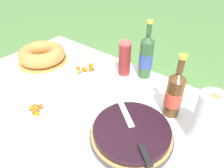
{
  "coord_description": "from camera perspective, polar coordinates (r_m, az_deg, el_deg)",
  "views": [
    {
      "loc": [
        0.65,
        -0.5,
        1.46
      ],
      "look_at": [
        0.11,
        0.17,
        0.84
      ],
      "focal_mm": 32.0,
      "sensor_mm": 36.0,
      "label": 1
    }
  ],
  "objects": [
    {
      "name": "cider_bottle_amber",
      "position": [
        0.95,
        17.34,
        -2.74
      ],
      "size": [
        0.08,
        0.08,
        0.32
      ],
      "color": "brown",
      "rests_on": "tablecloth"
    },
    {
      "name": "garden_table",
      "position": [
        1.12,
        -10.08,
        -7.8
      ],
      "size": [
        1.49,
        1.0,
        0.77
      ],
      "color": "#A87A47",
      "rests_on": "ground_plane"
    },
    {
      "name": "paper_towel_roll",
      "position": [
        0.88,
        25.56,
        -8.91
      ],
      "size": [
        0.11,
        0.11,
        0.23
      ],
      "color": "white",
      "rests_on": "tablecloth"
    },
    {
      "name": "bundt_cake",
      "position": [
        1.45,
        -19.36,
        7.95
      ],
      "size": [
        0.34,
        0.34,
        0.1
      ],
      "color": "tan",
      "rests_on": "tablecloth"
    },
    {
      "name": "serving_knife",
      "position": [
        0.82,
        6.42,
        -13.54
      ],
      "size": [
        0.32,
        0.24,
        0.01
      ],
      "rotation": [
        0.0,
        0.0,
        2.51
      ],
      "color": "silver",
      "rests_on": "berry_tart"
    },
    {
      "name": "cider_bottle_green",
      "position": [
        1.19,
        9.71,
        7.68
      ],
      "size": [
        0.08,
        0.08,
        0.35
      ],
      "color": "#2D562D",
      "rests_on": "tablecloth"
    },
    {
      "name": "tablecloth",
      "position": [
        1.08,
        -10.44,
        -5.3
      ],
      "size": [
        1.5,
        1.01,
        0.1
      ],
      "color": "white",
      "rests_on": "garden_table"
    },
    {
      "name": "cup_stack",
      "position": [
        1.2,
        3.61,
        7.18
      ],
      "size": [
        0.07,
        0.07,
        0.21
      ],
      "color": "#E04C47",
      "rests_on": "tablecloth"
    },
    {
      "name": "berry_tart",
      "position": [
        0.87,
        5.57,
        -13.64
      ],
      "size": [
        0.36,
        0.36,
        0.06
      ],
      "color": "#38383D",
      "rests_on": "tablecloth"
    },
    {
      "name": "snack_plate_left",
      "position": [
        1.27,
        -7.61,
        3.61
      ],
      "size": [
        0.24,
        0.24,
        0.05
      ],
      "color": "white",
      "rests_on": "tablecloth"
    },
    {
      "name": "snack_plate_near",
      "position": [
        1.05,
        -20.79,
        -7.08
      ],
      "size": [
        0.22,
        0.22,
        0.05
      ],
      "color": "white",
      "rests_on": "tablecloth"
    }
  ]
}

